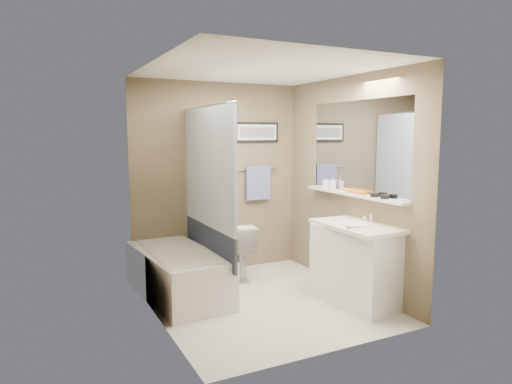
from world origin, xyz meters
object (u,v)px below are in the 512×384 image
hair_brush_front (359,192)px  soap_bottle (332,183)px  candle_bowl_near (385,197)px  glass_jar (326,184)px  hair_brush_back (350,191)px  candle_bowl_far (375,195)px  toilet (234,250)px  vanity (356,266)px  bathtub (178,274)px

hair_brush_front → soap_bottle: 0.48m
candle_bowl_near → glass_jar: size_ratio=0.90×
hair_brush_back → soap_bottle: soap_bottle is taller
candle_bowl_far → soap_bottle: size_ratio=0.64×
toilet → vanity: vanity is taller
candle_bowl_near → candle_bowl_far: same height
hair_brush_front → candle_bowl_far: bearing=-90.0°
vanity → glass_jar: (0.19, 0.83, 0.77)m
bathtub → candle_bowl_near: size_ratio=16.67×
bathtub → hair_brush_back: 2.10m
vanity → soap_bottle: soap_bottle is taller
candle_bowl_far → hair_brush_back: hair_brush_back is taller
bathtub → vanity: bearing=-37.7°
candle_bowl_near → glass_jar: glass_jar is taller
bathtub → candle_bowl_near: (1.79, -1.21, 0.89)m
soap_bottle → bathtub: bearing=169.5°
hair_brush_front → hair_brush_back: 0.14m
vanity → toilet: bearing=112.9°
bathtub → hair_brush_front: 2.15m
toilet → candle_bowl_far: candle_bowl_far is taller
glass_jar → vanity: bearing=-102.6°
candle_bowl_far → hair_brush_back: 0.40m
bathtub → toilet: toilet is taller
candle_bowl_far → hair_brush_back: bearing=90.0°
glass_jar → candle_bowl_far: bearing=-90.0°
vanity → bathtub: bearing=140.0°
vanity → soap_bottle: size_ratio=6.45×
toilet → soap_bottle: (0.97, -0.65, 0.84)m
candle_bowl_near → soap_bottle: 0.88m
candle_bowl_far → hair_brush_front: 0.25m
vanity → candle_bowl_near: candle_bowl_near is taller
vanity → hair_brush_front: hair_brush_front is taller
bathtub → toilet: 0.88m
hair_brush_front → hair_brush_back: same height
vanity → candle_bowl_far: 0.76m
hair_brush_back → candle_bowl_near: bearing=-90.0°
vanity → hair_brush_back: (0.19, 0.36, 0.74)m
toilet → candle_bowl_far: 1.86m
candle_bowl_near → candle_bowl_far: 0.15m
candle_bowl_far → glass_jar: (0.00, 0.86, 0.03)m
soap_bottle → hair_brush_back: bearing=-90.0°
vanity → hair_brush_back: 0.84m
bathtub → candle_bowl_far: size_ratio=16.67×
toilet → glass_jar: 1.37m
candle_bowl_near → bathtub: bearing=145.8°
hair_brush_back → soap_bottle: size_ratio=1.58×
hair_brush_front → bathtub: bearing=155.6°
hair_brush_back → toilet: bearing=134.4°
toilet → soap_bottle: soap_bottle is taller
vanity → soap_bottle: (0.19, 0.70, 0.78)m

